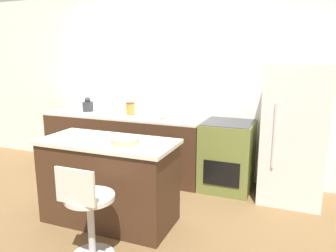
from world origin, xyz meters
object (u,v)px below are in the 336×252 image
(oven_range, at_px, (227,156))
(kettle, at_px, (88,105))
(refrigerator, at_px, (293,134))
(stool_chair, at_px, (88,214))
(mixing_bowl, at_px, (162,113))

(oven_range, relative_size, kettle, 4.16)
(refrigerator, height_order, stool_chair, refrigerator)
(mixing_bowl, bearing_deg, stool_chair, -85.09)
(kettle, distance_m, mixing_bowl, 1.22)
(refrigerator, xyz_separation_m, kettle, (-2.93, 0.05, 0.16))
(oven_range, xyz_separation_m, mixing_bowl, (-0.93, 0.02, 0.50))
(oven_range, bearing_deg, refrigerator, -1.87)
(mixing_bowl, bearing_deg, kettle, 180.00)
(stool_chair, bearing_deg, kettle, 124.72)
(stool_chair, distance_m, kettle, 2.50)
(mixing_bowl, bearing_deg, refrigerator, -1.68)
(refrigerator, height_order, mixing_bowl, refrigerator)
(refrigerator, bearing_deg, mixing_bowl, 178.32)
(refrigerator, relative_size, kettle, 7.61)
(oven_range, relative_size, stool_chair, 1.02)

